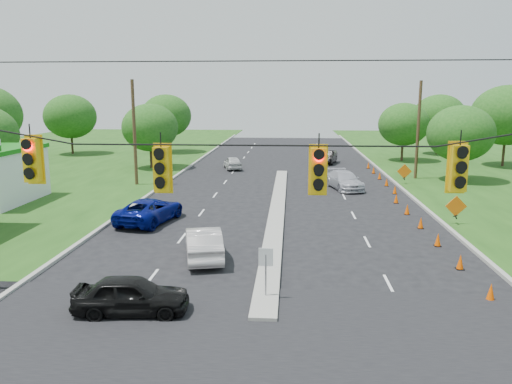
{
  "coord_description": "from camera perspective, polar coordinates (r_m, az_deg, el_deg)",
  "views": [
    {
      "loc": [
        0.9,
        -11.91,
        7.68
      ],
      "look_at": [
        -0.88,
        13.15,
        2.8
      ],
      "focal_mm": 35.0,
      "sensor_mm": 36.0,
      "label": 1
    }
  ],
  "objects": [
    {
      "name": "curb_left",
      "position": [
        44.01,
        -10.48,
        0.76
      ],
      "size": [
        0.25,
        110.0,
        0.16
      ],
      "primitive_type": "cube",
      "color": "gray",
      "rests_on": "ground"
    },
    {
      "name": "curb_right",
      "position": [
        43.59,
        16.18,
        0.41
      ],
      "size": [
        0.25,
        110.0,
        0.16
      ],
      "primitive_type": "cube",
      "color": "gray",
      "rests_on": "ground"
    },
    {
      "name": "median",
      "position": [
        33.81,
        2.43,
        -2.15
      ],
      "size": [
        1.0,
        34.0,
        0.18
      ],
      "primitive_type": "cube",
      "color": "gray",
      "rests_on": "ground"
    },
    {
      "name": "median_sign",
      "position": [
        18.98,
        1.13,
        -8.13
      ],
      "size": [
        0.55,
        0.06,
        2.05
      ],
      "color": "gray",
      "rests_on": "ground"
    },
    {
      "name": "signal_span",
      "position": [
        11.28,
        -0.9,
        -2.9
      ],
      "size": [
        25.6,
        0.32,
        9.0
      ],
      "color": "#422D1C",
      "rests_on": "ground"
    },
    {
      "name": "utility_pole_far_left",
      "position": [
        44.12,
        -13.72,
        6.55
      ],
      "size": [
        0.28,
        0.28,
        9.0
      ],
      "primitive_type": "cylinder",
      "color": "#422D1C",
      "rests_on": "ground"
    },
    {
      "name": "utility_pole_far_right",
      "position": [
        48.43,
        18.04,
        6.69
      ],
      "size": [
        0.28,
        0.28,
        9.0
      ],
      "primitive_type": "cylinder",
      "color": "#422D1C",
      "rests_on": "ground"
    },
    {
      "name": "cone_1",
      "position": [
        21.23,
        25.25,
        -10.3
      ],
      "size": [
        0.32,
        0.32,
        0.7
      ],
      "primitive_type": "cone",
      "color": "#F65200",
      "rests_on": "ground"
    },
    {
      "name": "cone_2",
      "position": [
        24.33,
        22.31,
        -7.39
      ],
      "size": [
        0.32,
        0.32,
        0.7
      ],
      "primitive_type": "cone",
      "color": "#F65200",
      "rests_on": "ground"
    },
    {
      "name": "cone_3",
      "position": [
        27.53,
        20.07,
        -5.14
      ],
      "size": [
        0.32,
        0.32,
        0.7
      ],
      "primitive_type": "cone",
      "color": "#F65200",
      "rests_on": "ground"
    },
    {
      "name": "cone_4",
      "position": [
        30.79,
        18.31,
        -3.35
      ],
      "size": [
        0.32,
        0.32,
        0.7
      ],
      "primitive_type": "cone",
      "color": "#F65200",
      "rests_on": "ground"
    },
    {
      "name": "cone_5",
      "position": [
        34.09,
        16.9,
        -1.91
      ],
      "size": [
        0.32,
        0.32,
        0.7
      ],
      "primitive_type": "cone",
      "color": "#F65200",
      "rests_on": "ground"
    },
    {
      "name": "cone_6",
      "position": [
        37.44,
        15.74,
        -0.72
      ],
      "size": [
        0.32,
        0.32,
        0.7
      ],
      "primitive_type": "cone",
      "color": "#F65200",
      "rests_on": "ground"
    },
    {
      "name": "cone_7",
      "position": [
        40.92,
        15.59,
        0.27
      ],
      "size": [
        0.32,
        0.32,
        0.7
      ],
      "primitive_type": "cone",
      "color": "#F65200",
      "rests_on": "ground"
    },
    {
      "name": "cone_8",
      "position": [
        44.3,
        14.71,
        1.11
      ],
      "size": [
        0.32,
        0.32,
        0.7
      ],
      "primitive_type": "cone",
      "color": "#F65200",
      "rests_on": "ground"
    },
    {
      "name": "cone_9",
      "position": [
        47.7,
        13.95,
        1.83
      ],
      "size": [
        0.32,
        0.32,
        0.7
      ],
      "primitive_type": "cone",
      "color": "#F65200",
      "rests_on": "ground"
    },
    {
      "name": "cone_10",
      "position": [
        51.11,
        13.3,
        2.45
      ],
      "size": [
        0.32,
        0.32,
        0.7
      ],
      "primitive_type": "cone",
      "color": "#F65200",
      "rests_on": "ground"
    },
    {
      "name": "cone_11",
      "position": [
        54.54,
        12.72,
        3.0
      ],
      "size": [
        0.32,
        0.32,
        0.7
      ],
      "primitive_type": "cone",
      "color": "#F65200",
      "rests_on": "ground"
    },
    {
      "name": "work_sign_1",
      "position": [
        32.19,
        21.89,
        -1.62
      ],
      "size": [
        1.27,
        0.58,
        1.37
      ],
      "color": "black",
      "rests_on": "ground"
    },
    {
      "name": "work_sign_2",
      "position": [
        45.49,
        16.6,
        2.21
      ],
      "size": [
        1.27,
        0.58,
        1.37
      ],
      "color": "black",
      "rests_on": "ground"
    },
    {
      "name": "tree_4",
      "position": [
        70.2,
        -20.46,
        8.09
      ],
      "size": [
        6.72,
        6.72,
        7.84
      ],
      "color": "black",
      "rests_on": "ground"
    },
    {
      "name": "tree_5",
      "position": [
        54.11,
        -12.03,
        7.21
      ],
      "size": [
        5.88,
        5.88,
        6.86
      ],
      "color": "black",
      "rests_on": "ground"
    },
    {
      "name": "tree_6",
      "position": [
        69.07,
        -10.22,
        8.56
      ],
      "size": [
        6.72,
        6.72,
        7.84
      ],
      "color": "black",
      "rests_on": "ground"
    },
    {
      "name": "tree_9",
      "position": [
        48.45,
        22.35,
        6.22
      ],
      "size": [
        5.88,
        5.88,
        6.86
      ],
      "color": "black",
      "rests_on": "ground"
    },
    {
      "name": "tree_10",
      "position": [
        60.53,
        26.76,
        7.84
      ],
      "size": [
        7.56,
        7.56,
        8.82
      ],
      "color": "black",
      "rests_on": "ground"
    },
    {
      "name": "tree_11",
      "position": [
        69.64,
        20.19,
        8.09
      ],
      "size": [
        6.72,
        6.72,
        7.84
      ],
      "color": "black",
      "rests_on": "ground"
    },
    {
      "name": "tree_12",
      "position": [
        61.42,
        16.51,
        7.43
      ],
      "size": [
        5.88,
        5.88,
        6.86
      ],
      "color": "black",
      "rests_on": "ground"
    },
    {
      "name": "black_sedan",
      "position": [
        18.64,
        -14.05,
        -11.36
      ],
      "size": [
        4.21,
        1.97,
        1.39
      ],
      "primitive_type": "imported",
      "rotation": [
        0.0,
        0.0,
        1.65
      ],
      "color": "black",
      "rests_on": "ground"
    },
    {
      "name": "white_sedan",
      "position": [
        24.06,
        -6.03,
        -5.78
      ],
      "size": [
        2.65,
        4.88,
        1.53
      ],
      "primitive_type": "imported",
      "rotation": [
        0.0,
        0.0,
        3.38
      ],
      "color": "beige",
      "rests_on": "ground"
    },
    {
      "name": "blue_pickup",
      "position": [
        31.27,
        -12.03,
        -2.06
      ],
      "size": [
        3.59,
        5.81,
        1.5
      ],
      "primitive_type": "imported",
      "rotation": [
        0.0,
        0.0,
        2.93
      ],
      "color": "#040D6C",
      "rests_on": "ground"
    },
    {
      "name": "silver_car_far",
      "position": [
        42.09,
        10.07,
        1.33
      ],
      "size": [
        3.22,
        5.46,
        1.48
      ],
      "primitive_type": "imported",
      "rotation": [
        0.0,
        0.0,
        0.24
      ],
      "color": "#B4B4BE",
      "rests_on": "ground"
    },
    {
      "name": "silver_car_oncoming",
      "position": [
        52.73,
        -2.69,
        3.36
      ],
      "size": [
        2.55,
        4.28,
        1.36
      ],
      "primitive_type": "imported",
      "rotation": [
        0.0,
        0.0,
        3.39
      ],
      "color": "silver",
      "rests_on": "ground"
    },
    {
      "name": "dark_car_receding",
      "position": [
        57.66,
        8.21,
        3.97
      ],
      "size": [
        2.54,
        4.74,
        1.48
      ],
      "primitive_type": "imported",
      "rotation": [
        0.0,
        0.0,
        -0.23
      ],
      "color": "black",
      "rests_on": "ground"
    }
  ]
}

